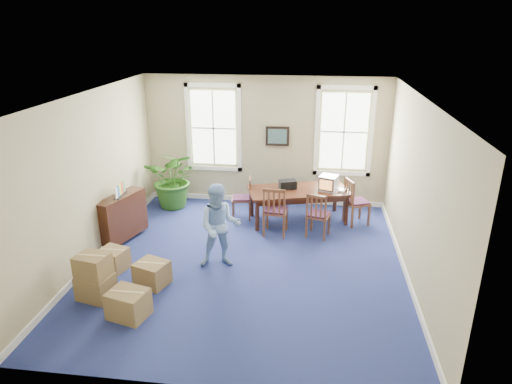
# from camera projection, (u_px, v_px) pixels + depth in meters

# --- Properties ---
(floor) EXTENTS (6.50, 6.50, 0.00)m
(floor) POSITION_uv_depth(u_px,v_px,m) (247.00, 263.00, 8.86)
(floor) COLOR navy
(floor) RESTS_ON ground
(ceiling) EXTENTS (6.50, 6.50, 0.00)m
(ceiling) POSITION_uv_depth(u_px,v_px,m) (246.00, 97.00, 7.73)
(ceiling) COLOR white
(ceiling) RESTS_ON ground
(wall_back) EXTENTS (6.50, 0.00, 6.50)m
(wall_back) POSITION_uv_depth(u_px,v_px,m) (265.00, 141.00, 11.31)
(wall_back) COLOR tan
(wall_back) RESTS_ON ground
(wall_front) EXTENTS (6.50, 0.00, 6.50)m
(wall_front) POSITION_uv_depth(u_px,v_px,m) (206.00, 280.00, 5.27)
(wall_front) COLOR tan
(wall_front) RESTS_ON ground
(wall_left) EXTENTS (0.00, 6.50, 6.50)m
(wall_left) POSITION_uv_depth(u_px,v_px,m) (90.00, 179.00, 8.64)
(wall_left) COLOR tan
(wall_left) RESTS_ON ground
(wall_right) EXTENTS (0.00, 6.50, 6.50)m
(wall_right) POSITION_uv_depth(u_px,v_px,m) (417.00, 193.00, 7.94)
(wall_right) COLOR tan
(wall_right) RESTS_ON ground
(baseboard_back) EXTENTS (6.00, 0.04, 0.12)m
(baseboard_back) POSITION_uv_depth(u_px,v_px,m) (265.00, 199.00, 11.82)
(baseboard_back) COLOR white
(baseboard_back) RESTS_ON ground
(baseboard_left) EXTENTS (0.04, 6.50, 0.12)m
(baseboard_left) POSITION_uv_depth(u_px,v_px,m) (101.00, 251.00, 9.19)
(baseboard_left) COLOR white
(baseboard_left) RESTS_ON ground
(baseboard_right) EXTENTS (0.04, 6.50, 0.12)m
(baseboard_right) POSITION_uv_depth(u_px,v_px,m) (405.00, 270.00, 8.48)
(baseboard_right) COLOR white
(baseboard_right) RESTS_ON ground
(window_left) EXTENTS (1.40, 0.12, 2.20)m
(window_left) POSITION_uv_depth(u_px,v_px,m) (214.00, 128.00, 11.34)
(window_left) COLOR white
(window_left) RESTS_ON ground
(window_right) EXTENTS (1.40, 0.12, 2.20)m
(window_right) POSITION_uv_depth(u_px,v_px,m) (344.00, 132.00, 10.96)
(window_right) COLOR white
(window_right) RESTS_ON ground
(wall_picture) EXTENTS (0.58, 0.06, 0.48)m
(wall_picture) POSITION_uv_depth(u_px,v_px,m) (277.00, 136.00, 11.17)
(wall_picture) COLOR black
(wall_picture) RESTS_ON ground
(conference_table) EXTENTS (2.46, 1.61, 0.77)m
(conference_table) POSITION_uv_depth(u_px,v_px,m) (298.00, 205.00, 10.60)
(conference_table) COLOR #3C1D11
(conference_table) RESTS_ON ground
(crt_tv) EXTENTS (0.49, 0.52, 0.34)m
(crt_tv) POSITION_uv_depth(u_px,v_px,m) (328.00, 183.00, 10.37)
(crt_tv) COLOR #B7B7BC
(crt_tv) RESTS_ON conference_table
(game_console) EXTENTS (0.21, 0.23, 0.05)m
(game_console) POSITION_uv_depth(u_px,v_px,m) (342.00, 190.00, 10.34)
(game_console) COLOR white
(game_console) RESTS_ON conference_table
(equipment_bag) EXTENTS (0.45, 0.36, 0.19)m
(equipment_bag) POSITION_uv_depth(u_px,v_px,m) (288.00, 184.00, 10.51)
(equipment_bag) COLOR black
(equipment_bag) RESTS_ON conference_table
(chair_near_left) EXTENTS (0.54, 0.54, 1.12)m
(chair_near_left) POSITION_uv_depth(u_px,v_px,m) (276.00, 210.00, 9.88)
(chair_near_left) COLOR brown
(chair_near_left) RESTS_ON ground
(chair_near_right) EXTENTS (0.57, 0.57, 1.02)m
(chair_near_right) POSITION_uv_depth(u_px,v_px,m) (318.00, 214.00, 9.79)
(chair_near_right) COLOR brown
(chair_near_right) RESTS_ON ground
(chair_end_left) EXTENTS (0.50, 0.50, 0.99)m
(chair_end_left) POSITION_uv_depth(u_px,v_px,m) (241.00, 198.00, 10.72)
(chair_end_left) COLOR brown
(chair_end_left) RESTS_ON ground
(chair_end_right) EXTENTS (0.64, 0.64, 1.08)m
(chair_end_right) POSITION_uv_depth(u_px,v_px,m) (357.00, 202.00, 10.39)
(chair_end_right) COLOR brown
(chair_end_right) RESTS_ON ground
(man) EXTENTS (0.90, 0.76, 1.64)m
(man) POSITION_uv_depth(u_px,v_px,m) (220.00, 226.00, 8.48)
(man) COLOR #85AADE
(man) RESTS_ON ground
(credenza) EXTENTS (0.69, 1.25, 0.94)m
(credenza) POSITION_uv_depth(u_px,v_px,m) (123.00, 220.00, 9.61)
(credenza) COLOR #3C1D11
(credenza) RESTS_ON ground
(brochure_rack) EXTENTS (0.34, 0.60, 0.27)m
(brochure_rack) POSITION_uv_depth(u_px,v_px,m) (120.00, 193.00, 9.39)
(brochure_rack) COLOR #99999E
(brochure_rack) RESTS_ON credenza
(potted_plant) EXTENTS (1.33, 1.16, 1.48)m
(potted_plant) POSITION_uv_depth(u_px,v_px,m) (174.00, 179.00, 11.28)
(potted_plant) COLOR #265716
(potted_plant) RESTS_ON ground
(cardboard_boxes) EXTENTS (1.80, 1.80, 0.85)m
(cardboard_boxes) POSITION_uv_depth(u_px,v_px,m) (109.00, 273.00, 7.67)
(cardboard_boxes) COLOR olive
(cardboard_boxes) RESTS_ON ground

